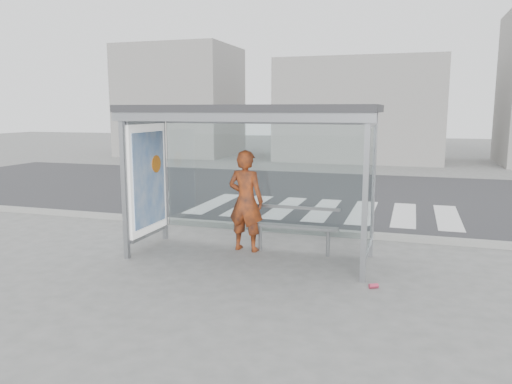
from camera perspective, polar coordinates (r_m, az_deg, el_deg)
ground at (r=8.77m, az=-0.73°, el=-7.46°), size 80.00×80.00×0.00m
road at (r=15.41m, az=7.43°, el=-0.16°), size 30.00×10.00×0.01m
curb at (r=10.56m, az=2.59°, el=-4.21°), size 30.00×0.18×0.12m
crosswalk at (r=12.90m, az=7.66°, el=-2.04°), size 6.55×3.00×0.00m
bus_shelter at (r=8.59m, az=-2.99°, el=5.65°), size 4.25×1.65×2.62m
building_left at (r=28.88m, az=-8.59°, el=10.20°), size 6.00×5.00×6.00m
building_center at (r=26.10m, az=11.85°, el=9.11°), size 8.00×5.00×5.00m
person at (r=8.99m, az=-1.17°, el=-1.00°), size 0.72×0.52×1.84m
bench at (r=8.93m, az=4.35°, el=-3.89°), size 1.60×0.31×0.82m
soda_can at (r=7.49m, az=13.29°, el=-10.41°), size 0.15×0.13×0.07m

